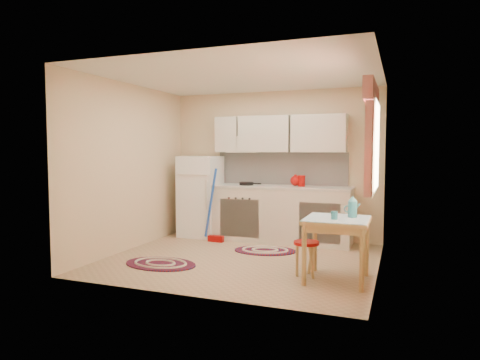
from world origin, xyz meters
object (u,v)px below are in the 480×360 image
at_px(base_cabinets, 282,215).
at_px(table, 337,250).
at_px(stool, 306,259).
at_px(fridge, 201,196).

xyz_separation_m(base_cabinets, table, (1.15, -1.82, -0.08)).
relative_size(base_cabinets, stool, 5.36).
distance_m(fridge, stool, 2.87).
xyz_separation_m(base_cabinets, stool, (0.79, -1.78, -0.23)).
bearing_deg(table, fridge, 145.68).
bearing_deg(base_cabinets, stool, -66.10).
bearing_deg(table, base_cabinets, 122.19).
height_order(table, stool, table).
bearing_deg(stool, table, -7.01).
bearing_deg(base_cabinets, fridge, -178.03).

